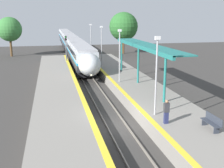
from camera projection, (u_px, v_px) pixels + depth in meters
The scene contains 16 objects.
ground_plane at pixel (116, 126), 20.41m from camera, with size 120.00×120.00×0.00m, color #383533.
rail_left at pixel (106, 126), 20.24m from camera, with size 0.08×90.00×0.15m, color slate.
rail_right at pixel (126, 124), 20.54m from camera, with size 0.08×90.00×0.15m, color slate.
train at pixel (70, 42), 62.03m from camera, with size 2.78×64.94×3.79m.
platform_right at pixel (169, 115), 21.15m from camera, with size 4.77×64.00×1.04m.
platform_left at pixel (62, 124), 19.49m from camera, with size 4.23×64.00×1.04m.
platform_bench at pixel (212, 122), 17.14m from camera, with size 0.44×1.79×0.89m.
person_waiting at pixel (166, 111), 17.99m from camera, with size 0.36×0.22×1.59m.
railway_signal at pixel (66, 48), 43.57m from camera, with size 0.28×0.28×4.87m.
lamppost_near at pixel (156, 71), 19.09m from camera, with size 0.36×0.20×5.48m.
lamppost_mid at pixel (120, 52), 29.02m from camera, with size 0.36×0.20×5.48m.
lamppost_far at pixel (102, 43), 38.95m from camera, with size 0.36×0.20×5.48m.
lamppost_farthest at pixel (91, 38), 48.88m from camera, with size 0.36×0.20×5.48m.
station_canopy at pixel (144, 47), 28.61m from camera, with size 2.02×16.99×3.96m.
background_tree_left at pixel (10, 29), 54.76m from camera, with size 4.74×4.74×7.70m.
background_tree_right at pixel (124, 27), 58.91m from camera, with size 6.00×6.00×8.70m.
Camera 1 is at (-4.39, -18.61, 7.78)m, focal length 45.00 mm.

